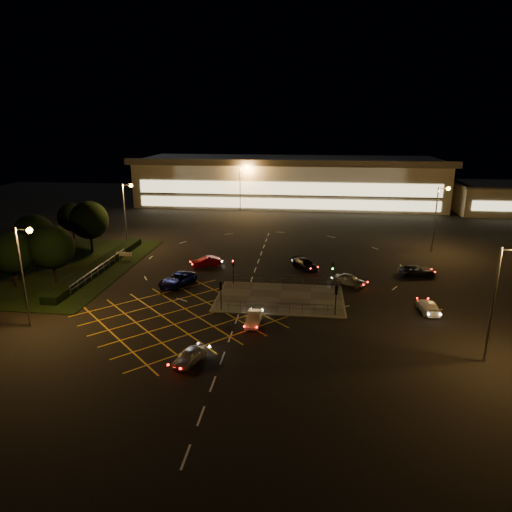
# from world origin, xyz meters

# --- Properties ---
(ground) EXTENTS (180.00, 180.00, 0.00)m
(ground) POSITION_xyz_m (0.00, 0.00, 0.00)
(ground) COLOR black
(ground) RESTS_ON ground
(pedestrian_island) EXTENTS (14.00, 9.00, 0.12)m
(pedestrian_island) POSITION_xyz_m (2.00, -2.00, 0.06)
(pedestrian_island) COLOR #4C4944
(pedestrian_island) RESTS_ON ground
(grass_verge) EXTENTS (18.00, 30.00, 0.08)m
(grass_verge) POSITION_xyz_m (-28.00, 6.00, 0.04)
(grass_verge) COLOR black
(grass_verge) RESTS_ON ground
(hedge) EXTENTS (2.00, 26.00, 1.00)m
(hedge) POSITION_xyz_m (-23.00, 6.00, 0.50)
(hedge) COLOR black
(hedge) RESTS_ON ground
(supermarket) EXTENTS (72.00, 26.50, 10.50)m
(supermarket) POSITION_xyz_m (0.00, 61.95, 5.31)
(supermarket) COLOR beige
(supermarket) RESTS_ON ground
(retail_unit_a) EXTENTS (18.80, 14.80, 6.35)m
(retail_unit_a) POSITION_xyz_m (46.00, 53.97, 3.21)
(retail_unit_a) COLOR beige
(retail_unit_a) RESTS_ON ground
(streetlight_sw) EXTENTS (1.78, 0.56, 10.03)m
(streetlight_sw) POSITION_xyz_m (-21.56, -12.00, 6.56)
(streetlight_sw) COLOR slate
(streetlight_sw) RESTS_ON ground
(streetlight_se) EXTENTS (1.78, 0.56, 10.03)m
(streetlight_se) POSITION_xyz_m (20.44, -14.00, 6.56)
(streetlight_se) COLOR slate
(streetlight_se) RESTS_ON ground
(streetlight_nw) EXTENTS (1.78, 0.56, 10.03)m
(streetlight_nw) POSITION_xyz_m (-23.56, 18.00, 6.56)
(streetlight_nw) COLOR slate
(streetlight_nw) RESTS_ON ground
(streetlight_ne) EXTENTS (1.78, 0.56, 10.03)m
(streetlight_ne) POSITION_xyz_m (24.44, 20.00, 6.56)
(streetlight_ne) COLOR slate
(streetlight_ne) RESTS_ON ground
(streetlight_far_left) EXTENTS (1.78, 0.56, 10.03)m
(streetlight_far_left) POSITION_xyz_m (-9.56, 48.00, 6.56)
(streetlight_far_left) COLOR slate
(streetlight_far_left) RESTS_ON ground
(streetlight_far_right) EXTENTS (1.78, 0.56, 10.03)m
(streetlight_far_right) POSITION_xyz_m (30.44, 50.00, 6.56)
(streetlight_far_right) COLOR slate
(streetlight_far_right) RESTS_ON ground
(signal_sw) EXTENTS (0.28, 0.30, 3.15)m
(signal_sw) POSITION_xyz_m (-4.00, -5.99, 2.37)
(signal_sw) COLOR black
(signal_sw) RESTS_ON pedestrian_island
(signal_se) EXTENTS (0.28, 0.30, 3.15)m
(signal_se) POSITION_xyz_m (8.00, -5.99, 2.37)
(signal_se) COLOR black
(signal_se) RESTS_ON pedestrian_island
(signal_nw) EXTENTS (0.28, 0.30, 3.15)m
(signal_nw) POSITION_xyz_m (-4.00, 1.99, 2.37)
(signal_nw) COLOR black
(signal_nw) RESTS_ON pedestrian_island
(signal_ne) EXTENTS (0.28, 0.30, 3.15)m
(signal_ne) POSITION_xyz_m (8.00, 1.99, 2.37)
(signal_ne) COLOR black
(signal_ne) RESTS_ON pedestrian_island
(tree_a) EXTENTS (5.04, 5.04, 6.86)m
(tree_a) POSITION_xyz_m (-30.00, -2.00, 4.33)
(tree_a) COLOR black
(tree_a) RESTS_ON ground
(tree_b) EXTENTS (5.40, 5.40, 7.35)m
(tree_b) POSITION_xyz_m (-32.00, 6.00, 4.64)
(tree_b) COLOR black
(tree_b) RESTS_ON ground
(tree_c) EXTENTS (5.76, 5.76, 7.84)m
(tree_c) POSITION_xyz_m (-28.00, 14.00, 4.95)
(tree_c) COLOR black
(tree_c) RESTS_ON ground
(tree_d) EXTENTS (4.68, 4.68, 6.37)m
(tree_d) POSITION_xyz_m (-34.00, 20.00, 4.02)
(tree_d) COLOR black
(tree_d) RESTS_ON ground
(tree_e) EXTENTS (5.40, 5.40, 7.35)m
(tree_e) POSITION_xyz_m (-26.00, 0.00, 4.64)
(tree_e) COLOR black
(tree_e) RESTS_ON ground
(car_near_silver) EXTENTS (2.74, 4.02, 1.27)m
(car_near_silver) POSITION_xyz_m (-4.56, -17.07, 0.64)
(car_near_silver) COLOR silver
(car_near_silver) RESTS_ON ground
(car_queue_white) EXTENTS (1.37, 3.72, 1.22)m
(car_queue_white) POSITION_xyz_m (-0.16, -9.00, 0.61)
(car_queue_white) COLOR silver
(car_queue_white) RESTS_ON ground
(car_left_blue) EXTENTS (4.31, 6.00, 1.52)m
(car_left_blue) POSITION_xyz_m (-10.77, 0.99, 0.76)
(car_left_blue) COLOR #0D104F
(car_left_blue) RESTS_ON ground
(car_far_dkgrey) EXTENTS (4.19, 4.78, 1.32)m
(car_far_dkgrey) POSITION_xyz_m (4.71, 9.35, 0.66)
(car_far_dkgrey) COLOR black
(car_far_dkgrey) RESTS_ON ground
(car_right_silver) EXTENTS (4.34, 3.50, 1.39)m
(car_right_silver) POSITION_xyz_m (10.21, 3.43, 0.69)
(car_right_silver) COLOR #B9BCC1
(car_right_silver) RESTS_ON ground
(car_circ_red) EXTENTS (4.23, 3.07, 1.33)m
(car_circ_red) POSITION_xyz_m (-8.94, 8.85, 0.66)
(car_circ_red) COLOR maroon
(car_circ_red) RESTS_ON ground
(car_east_grey) EXTENTS (4.94, 2.70, 1.31)m
(car_east_grey) POSITION_xyz_m (19.25, 8.13, 0.66)
(car_east_grey) COLOR black
(car_east_grey) RESTS_ON ground
(car_approach_white) EXTENTS (1.97, 4.38, 1.25)m
(car_approach_white) POSITION_xyz_m (17.82, -3.90, 0.62)
(car_approach_white) COLOR silver
(car_approach_white) RESTS_ON ground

